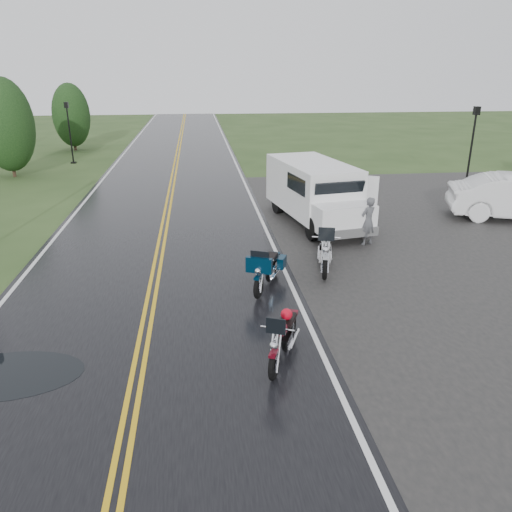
{
  "coord_description": "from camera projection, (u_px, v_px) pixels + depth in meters",
  "views": [
    {
      "loc": [
        1.34,
        -10.35,
        5.66
      ],
      "look_at": [
        2.8,
        2.0,
        1.0
      ],
      "focal_mm": 35.0,
      "sensor_mm": 36.0,
      "label": 1
    }
  ],
  "objects": [
    {
      "name": "motorcycle_red",
      "position": [
        274.0,
        353.0,
        9.44
      ],
      "size": [
        1.5,
        2.21,
        1.23
      ],
      "primitive_type": null,
      "rotation": [
        0.0,
        0.0,
        -0.39
      ],
      "color": "#520914",
      "rests_on": "ground"
    },
    {
      "name": "motorcycle_silver",
      "position": [
        325.0,
        257.0,
        13.94
      ],
      "size": [
        1.5,
        2.66,
        1.48
      ],
      "primitive_type": null,
      "rotation": [
        0.0,
        0.0,
        -0.25
      ],
      "color": "#A1A3A9",
      "rests_on": "ground"
    },
    {
      "name": "parking_pad",
      "position": [
        480.0,
        243.0,
        17.32
      ],
      "size": [
        14.0,
        24.0,
        0.03
      ],
      "primitive_type": "cube",
      "color": "black",
      "rests_on": "ground"
    },
    {
      "name": "road",
      "position": [
        167.0,
        214.0,
        20.75
      ],
      "size": [
        8.0,
        100.0,
        0.04
      ],
      "primitive_type": "cube",
      "color": "black",
      "rests_on": "ground"
    },
    {
      "name": "lamp_post_far_right",
      "position": [
        471.0,
        149.0,
        24.08
      ],
      "size": [
        0.35,
        0.35,
        4.09
      ],
      "primitive_type": null,
      "color": "black",
      "rests_on": "ground"
    },
    {
      "name": "tree_left_far",
      "position": [
        72.0,
        122.0,
        36.49
      ],
      "size": [
        2.66,
        2.66,
        4.1
      ],
      "primitive_type": null,
      "color": "#1E3D19",
      "rests_on": "ground"
    },
    {
      "name": "tree_left_mid",
      "position": [
        8.0,
        135.0,
        27.24
      ],
      "size": [
        2.93,
        2.93,
        4.58
      ],
      "primitive_type": null,
      "color": "#1E3D19",
      "rests_on": "ground"
    },
    {
      "name": "motorcycle_teal",
      "position": [
        258.0,
        278.0,
        12.82
      ],
      "size": [
        1.58,
        2.29,
        1.27
      ],
      "primitive_type": null,
      "rotation": [
        0.0,
        0.0,
        -0.41
      ],
      "color": "#041E31",
      "rests_on": "ground"
    },
    {
      "name": "person_at_van",
      "position": [
        368.0,
        222.0,
        16.87
      ],
      "size": [
        0.71,
        0.63,
        1.64
      ],
      "primitive_type": "imported",
      "rotation": [
        0.0,
        0.0,
        3.62
      ],
      "color": "#4E4F53",
      "rests_on": "ground"
    },
    {
      "name": "ground",
      "position": [
        145.0,
        332.0,
        11.46
      ],
      "size": [
        120.0,
        120.0,
        0.0
      ],
      "primitive_type": "plane",
      "color": "#2D471E",
      "rests_on": "ground"
    },
    {
      "name": "lamp_post_far_left",
      "position": [
        70.0,
        133.0,
        31.4
      ],
      "size": [
        0.33,
        0.33,
        3.83
      ],
      "primitive_type": null,
      "color": "black",
      "rests_on": "ground"
    },
    {
      "name": "van_white",
      "position": [
        314.0,
        208.0,
        17.15
      ],
      "size": [
        3.32,
        6.38,
        2.38
      ],
      "primitive_type": null,
      "rotation": [
        0.0,
        0.0,
        0.18
      ],
      "color": "white",
      "rests_on": "ground"
    }
  ]
}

